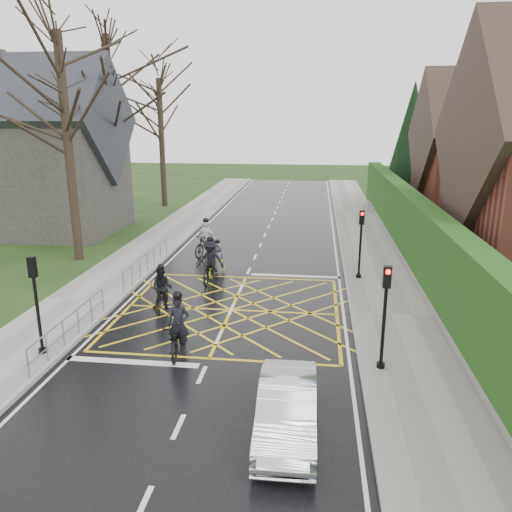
% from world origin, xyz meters
% --- Properties ---
extents(ground, '(120.00, 120.00, 0.00)m').
position_xyz_m(ground, '(0.00, 0.00, 0.00)').
color(ground, black).
rests_on(ground, ground).
extents(road, '(9.00, 80.00, 0.01)m').
position_xyz_m(road, '(0.00, 0.00, 0.01)').
color(road, black).
rests_on(road, ground).
extents(sidewalk_right, '(3.00, 80.00, 0.15)m').
position_xyz_m(sidewalk_right, '(6.00, 0.00, 0.07)').
color(sidewalk_right, gray).
rests_on(sidewalk_right, ground).
extents(sidewalk_left, '(3.00, 80.00, 0.15)m').
position_xyz_m(sidewalk_left, '(-6.00, 0.00, 0.07)').
color(sidewalk_left, gray).
rests_on(sidewalk_left, ground).
extents(stone_wall, '(0.50, 38.00, 0.70)m').
position_xyz_m(stone_wall, '(7.75, 6.00, 0.35)').
color(stone_wall, slate).
rests_on(stone_wall, ground).
extents(hedge, '(0.90, 38.00, 2.80)m').
position_xyz_m(hedge, '(7.75, 6.00, 2.10)').
color(hedge, '#14380F').
rests_on(hedge, stone_wall).
extents(house_far, '(9.80, 8.80, 10.30)m').
position_xyz_m(house_far, '(14.75, 18.00, 4.36)').
color(house_far, brown).
rests_on(house_far, ground).
extents(conifer, '(4.60, 4.60, 10.00)m').
position_xyz_m(conifer, '(10.75, 26.00, 4.99)').
color(conifer, black).
rests_on(conifer, ground).
extents(church, '(8.80, 7.80, 11.00)m').
position_xyz_m(church, '(-13.54, 12.00, 4.93)').
color(church, '#2D2B28').
rests_on(church, ground).
extents(tree_near, '(9.24, 9.24, 11.44)m').
position_xyz_m(tree_near, '(-9.00, 6.00, 7.91)').
color(tree_near, black).
rests_on(tree_near, ground).
extents(tree_mid, '(10.08, 10.08, 12.48)m').
position_xyz_m(tree_mid, '(-10.00, 14.00, 8.63)').
color(tree_mid, black).
rests_on(tree_mid, ground).
extents(tree_far, '(8.40, 8.40, 10.40)m').
position_xyz_m(tree_far, '(-9.30, 22.00, 7.19)').
color(tree_far, black).
rests_on(tree_far, ground).
extents(railing_south, '(0.05, 5.04, 1.03)m').
position_xyz_m(railing_south, '(-4.65, -3.50, 0.78)').
color(railing_south, slate).
rests_on(railing_south, ground).
extents(railing_north, '(0.05, 6.04, 1.03)m').
position_xyz_m(railing_north, '(-4.65, 4.00, 0.79)').
color(railing_north, slate).
rests_on(railing_north, ground).
extents(traffic_light_ne, '(0.24, 0.31, 3.21)m').
position_xyz_m(traffic_light_ne, '(5.10, 4.20, 1.66)').
color(traffic_light_ne, black).
rests_on(traffic_light_ne, ground).
extents(traffic_light_se, '(0.24, 0.31, 3.21)m').
position_xyz_m(traffic_light_se, '(5.10, -4.20, 1.66)').
color(traffic_light_se, black).
rests_on(traffic_light_se, ground).
extents(traffic_light_sw, '(0.24, 0.31, 3.21)m').
position_xyz_m(traffic_light_sw, '(-5.10, -4.50, 1.66)').
color(traffic_light_sw, black).
rests_on(traffic_light_sw, ground).
extents(cyclist_rear, '(0.98, 2.17, 2.04)m').
position_xyz_m(cyclist_rear, '(-1.01, -3.74, 0.66)').
color(cyclist_rear, black).
rests_on(cyclist_rear, ground).
extents(cyclist_back, '(0.82, 1.82, 1.81)m').
position_xyz_m(cyclist_back, '(-2.63, -0.22, 0.68)').
color(cyclist_back, black).
rests_on(cyclist_back, ground).
extents(cyclist_mid, '(1.25, 2.14, 2.06)m').
position_xyz_m(cyclist_mid, '(-1.50, 3.35, 0.75)').
color(cyclist_mid, black).
rests_on(cyclist_mid, ground).
extents(cyclist_front, '(1.27, 2.12, 2.05)m').
position_xyz_m(cyclist_front, '(-2.60, 7.41, 0.76)').
color(cyclist_front, black).
rests_on(cyclist_front, ground).
extents(cyclist_lead, '(0.99, 1.85, 1.71)m').
position_xyz_m(cyclist_lead, '(-1.35, 4.19, 0.59)').
color(cyclist_lead, yellow).
rests_on(cyclist_lead, ground).
extents(car, '(1.42, 3.87, 1.27)m').
position_xyz_m(car, '(2.58, -7.40, 0.63)').
color(car, silver).
rests_on(car, ground).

